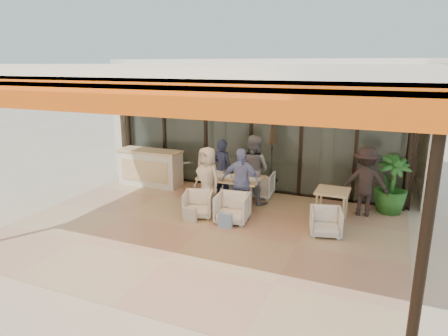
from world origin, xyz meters
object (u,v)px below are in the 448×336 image
Objects in this scene: diner_cream at (207,179)px; side_table at (332,195)px; host_counter at (150,167)px; side_chair at (326,221)px; diner_navy at (222,169)px; potted_palm at (392,185)px; dining_table at (231,179)px; chair_near_right at (232,207)px; standing_woman at (365,182)px; chair_far_left at (230,181)px; chair_near_left at (198,203)px; diner_grey at (254,169)px; diner_periwinkle at (241,182)px; chair_far_right at (259,183)px.

side_table is (2.85, 0.35, -0.13)m from diner_cream.
host_counter is 2.93× the size of side_chair.
potted_palm is at bearing -159.00° from diner_navy.
potted_palm reaches higher than dining_table.
chair_near_right is at bearing 134.04° from diner_navy.
standing_woman is (2.62, 1.54, 0.46)m from chair_near_right.
chair_near_right is at bearing 121.94° from chair_far_left.
standing_woman reaches higher than chair_far_left.
diner_navy is 0.96× the size of standing_woman.
standing_woman is at bearing -143.13° from potted_palm.
chair_near_left is at bearing -154.01° from potted_palm.
host_counter is 5.25m from side_table.
side_table is 0.46× the size of standing_woman.
host_counter is 2.85m from dining_table.
potted_palm is (3.18, 0.56, -0.17)m from diner_grey.
diner_grey is 1.06× the size of standing_woman.
standing_woman is (2.62, 1.04, 0.03)m from diner_periwinkle.
side_table reaches higher than chair_far_left.
diner_grey reaches higher than diner_cream.
side_table is at bearing -136.62° from potted_palm.
chair_far_right is 1.46m from diner_periwinkle.
chair_far_right reaches higher than chair_far_left.
chair_far_left is at bearing 159.83° from side_table.
side_table is 0.94m from standing_woman.
chair_near_left is 2.99m from side_table.
diner_periwinkle is (0.43, -0.46, 0.10)m from dining_table.
diner_navy is 3.16m from side_chair.
diner_navy is 2.10× the size of side_table.
chair_far_right is 2.08m from chair_near_left.
chair_near_right is 0.51× the size of potted_palm.
side_chair is at bearing 133.81° from chair_far_right.
host_counter is 5.42m from side_chair.
chair_far_right is at bearing 124.25° from side_chair.
side_chair is (2.01, -0.40, -0.47)m from diner_periwinkle.
dining_table is at bearing -164.45° from potted_palm.
diner_periwinkle is (0.00, 0.50, 0.43)m from chair_near_right.
diner_navy is at bearing 109.96° from diner_cream.
host_counter is 1.23× the size of dining_table.
diner_grey is 1.10× the size of diner_periwinkle.
chair_near_left is 0.42× the size of diner_periwinkle.
side_table is (2.85, -1.05, 0.32)m from chair_far_left.
chair_far_right is 0.47× the size of diner_navy.
dining_table is at bearing 61.34° from chair_far_right.
host_counter reaches higher than dining_table.
side_chair is at bearing -16.43° from host_counter.
chair_far_left is at bearing 113.70° from dining_table.
diner_periwinkle is (-0.00, -0.90, -0.08)m from diner_grey.
chair_near_right is 3.07m from standing_woman.
diner_periwinkle is at bearing 15.32° from standing_woman.
chair_near_left is 4.49m from potted_palm.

